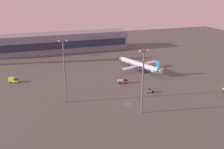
{
  "coord_description": "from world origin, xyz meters",
  "views": [
    {
      "loc": [
        -43.58,
        -105.54,
        54.77
      ],
      "look_at": [
        3.25,
        33.8,
        4.0
      ],
      "focal_mm": 40.63,
      "sensor_mm": 36.0,
      "label": 1
    }
  ],
  "objects_px": {
    "airplane_far_stand": "(140,65)",
    "pushback_tug": "(150,91)",
    "apron_light_west": "(143,78)",
    "catering_truck": "(13,80)",
    "fuel_truck": "(123,81)",
    "apron_light_east": "(64,68)"
  },
  "relations": [
    {
      "from": "fuel_truck",
      "to": "airplane_far_stand",
      "type": "bearing_deg",
      "value": 149.23
    },
    {
      "from": "apron_light_west",
      "to": "apron_light_east",
      "type": "bearing_deg",
      "value": 144.02
    },
    {
      "from": "airplane_far_stand",
      "to": "pushback_tug",
      "type": "distance_m",
      "value": 40.17
    },
    {
      "from": "catering_truck",
      "to": "fuel_truck",
      "type": "height_order",
      "value": "catering_truck"
    },
    {
      "from": "fuel_truck",
      "to": "apron_light_west",
      "type": "xyz_separation_m",
      "value": [
        -5.66,
        -38.48,
        15.5
      ]
    },
    {
      "from": "apron_light_east",
      "to": "apron_light_west",
      "type": "bearing_deg",
      "value": -35.98
    },
    {
      "from": "apron_light_west",
      "to": "airplane_far_stand",
      "type": "bearing_deg",
      "value": 66.18
    },
    {
      "from": "airplane_far_stand",
      "to": "pushback_tug",
      "type": "relative_size",
      "value": 10.77
    },
    {
      "from": "fuel_truck",
      "to": "apron_light_east",
      "type": "distance_m",
      "value": 43.18
    },
    {
      "from": "apron_light_west",
      "to": "catering_truck",
      "type": "bearing_deg",
      "value": 133.16
    },
    {
      "from": "catering_truck",
      "to": "fuel_truck",
      "type": "relative_size",
      "value": 0.91
    },
    {
      "from": "catering_truck",
      "to": "apron_light_west",
      "type": "xyz_separation_m",
      "value": [
        57.04,
        -60.84,
        15.29
      ]
    },
    {
      "from": "pushback_tug",
      "to": "apron_light_east",
      "type": "relative_size",
      "value": 0.11
    },
    {
      "from": "pushback_tug",
      "to": "airplane_far_stand",
      "type": "bearing_deg",
      "value": 9.54
    },
    {
      "from": "airplane_far_stand",
      "to": "catering_truck",
      "type": "bearing_deg",
      "value": 158.48
    },
    {
      "from": "catering_truck",
      "to": "pushback_tug",
      "type": "bearing_deg",
      "value": 91.28
    },
    {
      "from": "fuel_truck",
      "to": "pushback_tug",
      "type": "bearing_deg",
      "value": 39.87
    },
    {
      "from": "airplane_far_stand",
      "to": "catering_truck",
      "type": "xyz_separation_m",
      "value": [
        -82.97,
        2.12,
        -2.26
      ]
    },
    {
      "from": "apron_light_east",
      "to": "fuel_truck",
      "type": "bearing_deg",
      "value": 23.69
    },
    {
      "from": "fuel_truck",
      "to": "apron_light_east",
      "type": "xyz_separation_m",
      "value": [
        -36.56,
        -16.04,
        16.44
      ]
    },
    {
      "from": "airplane_far_stand",
      "to": "apron_light_west",
      "type": "relative_size",
      "value": 1.28
    },
    {
      "from": "pushback_tug",
      "to": "apron_light_west",
      "type": "xyz_separation_m",
      "value": [
        -14.34,
        -20.35,
        15.8
      ]
    }
  ]
}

